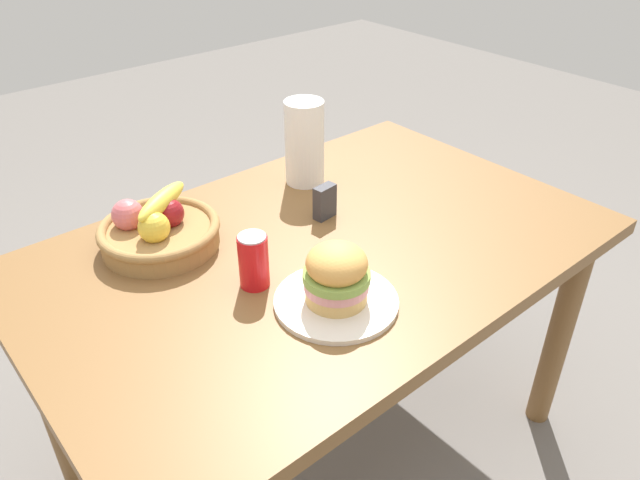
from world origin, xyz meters
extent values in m
plane|color=slate|center=(0.00, 0.00, 0.00)|extent=(8.00, 8.00, 0.00)
cube|color=brown|center=(0.00, 0.00, 0.73)|extent=(1.40, 0.90, 0.04)
cylinder|color=brown|center=(0.62, -0.37, 0.35)|extent=(0.07, 0.07, 0.71)
cylinder|color=brown|center=(-0.62, 0.37, 0.35)|extent=(0.07, 0.07, 0.71)
cylinder|color=brown|center=(0.62, 0.37, 0.35)|extent=(0.07, 0.07, 0.71)
cylinder|color=silver|center=(-0.12, -0.20, 0.76)|extent=(0.26, 0.26, 0.01)
cylinder|color=#DBAD60|center=(-0.12, -0.20, 0.78)|extent=(0.13, 0.13, 0.03)
cylinder|color=pink|center=(-0.12, -0.20, 0.80)|extent=(0.14, 0.14, 0.02)
cylinder|color=#84A84C|center=(-0.12, -0.20, 0.82)|extent=(0.14, 0.14, 0.02)
ellipsoid|color=#DF9F4D|center=(-0.12, -0.20, 0.85)|extent=(0.13, 0.13, 0.08)
cylinder|color=red|center=(-0.21, -0.03, 0.81)|extent=(0.07, 0.07, 0.12)
cylinder|color=silver|center=(-0.21, -0.03, 0.87)|extent=(0.06, 0.06, 0.00)
cylinder|color=#9E7542|center=(-0.30, 0.24, 0.78)|extent=(0.28, 0.28, 0.05)
torus|color=#9E7542|center=(-0.30, 0.24, 0.80)|extent=(0.29, 0.29, 0.02)
sphere|color=maroon|center=(-0.26, 0.24, 0.83)|extent=(0.07, 0.07, 0.07)
sphere|color=#D16066|center=(-0.34, 0.30, 0.83)|extent=(0.08, 0.08, 0.08)
sphere|color=gold|center=(-0.32, 0.21, 0.83)|extent=(0.07, 0.07, 0.07)
ellipsoid|color=yellow|center=(-0.27, 0.25, 0.86)|extent=(0.19, 0.15, 0.06)
cylinder|color=white|center=(0.18, 0.28, 0.87)|extent=(0.11, 0.11, 0.24)
cube|color=#333338|center=(0.09, 0.09, 0.80)|extent=(0.06, 0.04, 0.09)
camera|label=1|loc=(-0.79, -0.94, 1.55)|focal=33.82mm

